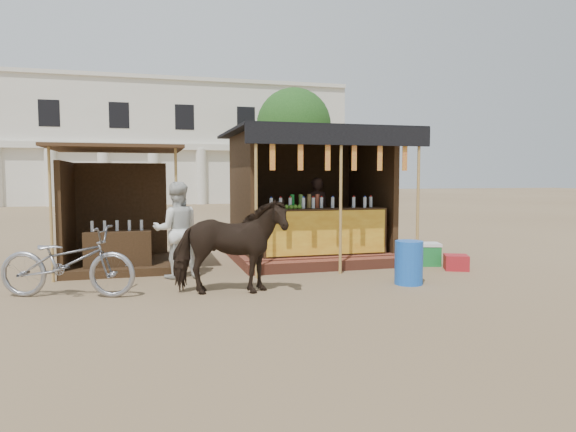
# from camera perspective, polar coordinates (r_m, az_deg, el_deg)

# --- Properties ---
(ground) EXTENTS (120.00, 120.00, 0.00)m
(ground) POSITION_cam_1_polar(r_m,az_deg,el_deg) (7.95, 3.11, -8.80)
(ground) COLOR #846B4C
(ground) RESTS_ON ground
(main_stall) EXTENTS (3.60, 3.61, 2.78)m
(main_stall) POSITION_cam_1_polar(r_m,az_deg,el_deg) (11.27, 2.56, 0.38)
(main_stall) COLOR brown
(main_stall) RESTS_ON ground
(secondary_stall) EXTENTS (2.40, 2.40, 2.38)m
(secondary_stall) POSITION_cam_1_polar(r_m,az_deg,el_deg) (10.64, -19.15, -1.03)
(secondary_stall) COLOR #392414
(secondary_stall) RESTS_ON ground
(cow) EXTENTS (1.85, 1.05, 1.48)m
(cow) POSITION_cam_1_polar(r_m,az_deg,el_deg) (7.93, -6.52, -3.42)
(cow) COLOR black
(cow) RESTS_ON ground
(motorbike) EXTENTS (2.16, 1.28, 1.07)m
(motorbike) POSITION_cam_1_polar(r_m,az_deg,el_deg) (8.43, -23.27, -4.68)
(motorbike) COLOR gray
(motorbike) RESTS_ON ground
(bystander) EXTENTS (0.84, 0.65, 1.72)m
(bystander) POSITION_cam_1_polar(r_m,az_deg,el_deg) (9.38, -12.28, -1.53)
(bystander) COLOR silver
(bystander) RESTS_ON ground
(blue_barrel) EXTENTS (0.62, 0.62, 0.73)m
(blue_barrel) POSITION_cam_1_polar(r_m,az_deg,el_deg) (8.91, 13.27, -5.06)
(blue_barrel) COLOR blue
(blue_barrel) RESTS_ON ground
(red_crate) EXTENTS (0.57, 0.56, 0.29)m
(red_crate) POSITION_cam_1_polar(r_m,az_deg,el_deg) (10.54, 18.18, -4.92)
(red_crate) COLOR maroon
(red_crate) RESTS_ON ground
(cooler) EXTENTS (0.74, 0.61, 0.46)m
(cooler) POSITION_cam_1_polar(r_m,az_deg,el_deg) (10.89, 14.84, -4.09)
(cooler) COLOR #1C8034
(cooler) RESTS_ON ground
(background_building) EXTENTS (26.00, 7.45, 8.18)m
(background_building) POSITION_cam_1_polar(r_m,az_deg,el_deg) (37.34, -14.85, 7.61)
(background_building) COLOR silver
(background_building) RESTS_ON ground
(tree) EXTENTS (4.50, 4.40, 7.00)m
(tree) POSITION_cam_1_polar(r_m,az_deg,el_deg) (30.75, 0.23, 9.69)
(tree) COLOR #382314
(tree) RESTS_ON ground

